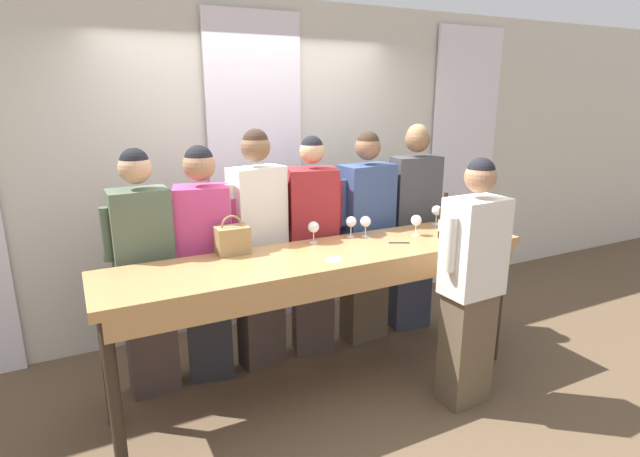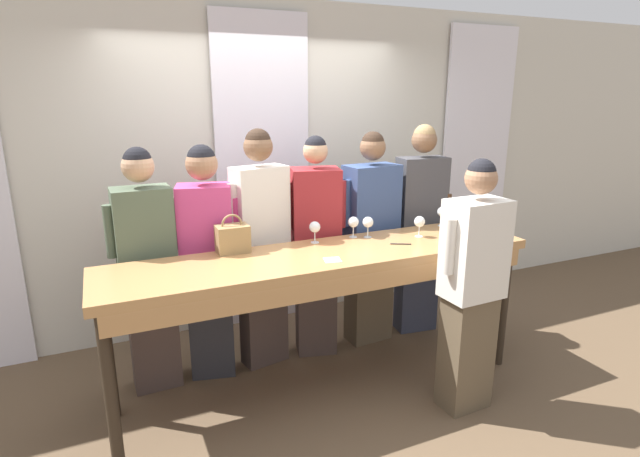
# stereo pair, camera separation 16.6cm
# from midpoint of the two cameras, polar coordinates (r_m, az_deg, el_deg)

# --- Properties ---
(ground_plane) EXTENTS (18.00, 18.00, 0.00)m
(ground_plane) POSITION_cam_midpoint_polar(r_m,az_deg,el_deg) (3.76, -0.86, -17.67)
(ground_plane) COLOR brown
(wall_back) EXTENTS (12.00, 0.06, 2.80)m
(wall_back) POSITION_cam_midpoint_polar(r_m,az_deg,el_deg) (4.44, -8.60, 6.78)
(wall_back) COLOR beige
(wall_back) RESTS_ON ground_plane
(curtain_panel_center) EXTENTS (0.83, 0.03, 2.69)m
(curtain_panel_center) POSITION_cam_midpoint_polar(r_m,az_deg,el_deg) (4.39, -8.29, 5.96)
(curtain_panel_center) COLOR white
(curtain_panel_center) RESTS_ON ground_plane
(curtain_panel_right) EXTENTS (0.83, 0.03, 2.69)m
(curtain_panel_right) POSITION_cam_midpoint_polar(r_m,az_deg,el_deg) (5.58, 15.18, 7.55)
(curtain_panel_right) COLOR white
(curtain_panel_right) RESTS_ON ground_plane
(tasting_bar) EXTENTS (2.91, 0.65, 1.02)m
(tasting_bar) POSITION_cam_midpoint_polar(r_m,az_deg,el_deg) (3.33, -0.76, -4.55)
(tasting_bar) COLOR #B27F4C
(tasting_bar) RESTS_ON ground_plane
(wine_bottle) EXTENTS (0.08, 0.08, 0.34)m
(wine_bottle) POSITION_cam_midpoint_polar(r_m,az_deg,el_deg) (3.71, 12.79, 0.82)
(wine_bottle) COLOR black
(wine_bottle) RESTS_ON tasting_bar
(handbag) EXTENTS (0.21, 0.15, 0.26)m
(handbag) POSITION_cam_midpoint_polar(r_m,az_deg,el_deg) (3.34, -11.41, -1.24)
(handbag) COLOR #997A4C
(handbag) RESTS_ON tasting_bar
(wine_glass_front_left) EXTENTS (0.08, 0.08, 0.16)m
(wine_glass_front_left) POSITION_cam_midpoint_polar(r_m,az_deg,el_deg) (3.65, 2.27, 0.74)
(wine_glass_front_left) COLOR white
(wine_glass_front_left) RESTS_ON tasting_bar
(wine_glass_front_mid) EXTENTS (0.08, 0.08, 0.16)m
(wine_glass_front_mid) POSITION_cam_midpoint_polar(r_m,az_deg,el_deg) (3.50, -2.10, 0.10)
(wine_glass_front_mid) COLOR white
(wine_glass_front_mid) RESTS_ON tasting_bar
(wine_glass_front_right) EXTENTS (0.08, 0.08, 0.16)m
(wine_glass_front_right) POSITION_cam_midpoint_polar(r_m,az_deg,el_deg) (4.11, 14.47, 1.90)
(wine_glass_front_right) COLOR white
(wine_glass_front_right) RESTS_ON tasting_bar
(wine_glass_center_left) EXTENTS (0.08, 0.08, 0.16)m
(wine_glass_center_left) POSITION_cam_midpoint_polar(r_m,az_deg,el_deg) (4.08, 12.06, 1.98)
(wine_glass_center_left) COLOR white
(wine_glass_center_left) RESTS_ON tasting_bar
(wine_glass_center_mid) EXTENTS (0.08, 0.08, 0.16)m
(wine_glass_center_mid) POSITION_cam_midpoint_polar(r_m,az_deg,el_deg) (3.66, 3.93, 0.72)
(wine_glass_center_mid) COLOR white
(wine_glass_center_mid) RESTS_ON tasting_bar
(wine_glass_center_right) EXTENTS (0.08, 0.08, 0.16)m
(wine_glass_center_right) POSITION_cam_midpoint_polar(r_m,az_deg,el_deg) (3.74, 9.69, 0.87)
(wine_glass_center_right) COLOR white
(wine_glass_center_right) RESTS_ON tasting_bar
(napkin) EXTENTS (0.13, 0.13, 0.00)m
(napkin) POSITION_cam_midpoint_polar(r_m,az_deg,el_deg) (3.17, 0.12, -3.60)
(napkin) COLOR white
(napkin) RESTS_ON tasting_bar
(pen) EXTENTS (0.13, 0.07, 0.01)m
(pen) POSITION_cam_midpoint_polar(r_m,az_deg,el_deg) (3.55, 7.71, -1.64)
(pen) COLOR black
(pen) RESTS_ON tasting_bar
(guest_olive_jacket) EXTENTS (0.49, 0.27, 1.71)m
(guest_olive_jacket) POSITION_cam_midpoint_polar(r_m,az_deg,el_deg) (3.57, -20.65, -4.71)
(guest_olive_jacket) COLOR #473833
(guest_olive_jacket) RESTS_ON ground_plane
(guest_pink_top) EXTENTS (0.48, 0.33, 1.71)m
(guest_pink_top) POSITION_cam_midpoint_polar(r_m,az_deg,el_deg) (3.62, -14.26, -3.76)
(guest_pink_top) COLOR #28282D
(guest_pink_top) RESTS_ON ground_plane
(guest_cream_sweater) EXTENTS (0.51, 0.28, 1.80)m
(guest_cream_sweater) POSITION_cam_midpoint_polar(r_m,az_deg,el_deg) (3.71, -8.28, -2.09)
(guest_cream_sweater) COLOR #473833
(guest_cream_sweater) RESTS_ON ground_plane
(guest_striped_shirt) EXTENTS (0.47, 0.36, 1.74)m
(guest_striped_shirt) POSITION_cam_midpoint_polar(r_m,az_deg,el_deg) (3.88, -2.11, -2.12)
(guest_striped_shirt) COLOR #473833
(guest_striped_shirt) RESTS_ON ground_plane
(guest_navy_coat) EXTENTS (0.54, 0.28, 1.76)m
(guest_navy_coat) POSITION_cam_midpoint_polar(r_m,az_deg,el_deg) (4.09, 4.08, -1.02)
(guest_navy_coat) COLOR brown
(guest_navy_coat) RESTS_ON ground_plane
(guest_beige_cap) EXTENTS (0.52, 0.26, 1.80)m
(guest_beige_cap) POSITION_cam_midpoint_polar(r_m,az_deg,el_deg) (4.34, 9.53, 0.34)
(guest_beige_cap) COLOR #383D51
(guest_beige_cap) RESTS_ON ground_plane
(host_pouring) EXTENTS (0.48, 0.27, 1.67)m
(host_pouring) POSITION_cam_midpoint_polar(r_m,az_deg,el_deg) (3.35, 15.56, -6.11)
(host_pouring) COLOR brown
(host_pouring) RESTS_ON ground_plane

